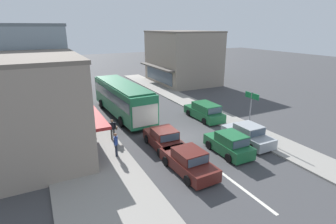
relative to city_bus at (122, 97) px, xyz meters
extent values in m
plane|color=#3F3F42|center=(1.91, -7.38, -1.88)|extent=(140.00, 140.00, 0.00)
cube|color=silver|center=(1.91, -3.38, -1.88)|extent=(0.20, 28.00, 0.01)
cube|color=gray|center=(-4.89, -1.38, -1.81)|extent=(5.20, 44.00, 0.14)
cube|color=gray|center=(8.11, -1.38, -1.82)|extent=(2.80, 44.00, 0.12)
cube|color=gray|center=(-8.29, -5.78, 1.39)|extent=(7.18, 8.50, 6.53)
cube|color=maroon|center=(-4.25, -5.78, 0.82)|extent=(1.10, 7.82, 0.20)
cube|color=#425160|center=(-4.67, -5.78, -0.48)|extent=(0.06, 6.80, 1.80)
cube|color=#6E6358|center=(-8.29, -5.78, 4.77)|extent=(7.34, 8.50, 0.24)
cube|color=#84939E|center=(-8.29, 2.42, 2.33)|extent=(7.27, 7.39, 8.43)
cube|color=#23568E|center=(-4.21, 2.42, 0.82)|extent=(1.10, 6.80, 0.20)
cube|color=#425160|center=(-4.63, 2.42, -0.48)|extent=(0.06, 5.92, 1.80)
cube|color=slate|center=(-8.29, 2.42, 6.67)|extent=(7.43, 7.39, 0.24)
cube|color=silver|center=(-8.29, 10.75, 2.27)|extent=(7.05, 8.95, 8.30)
cube|color=gold|center=(-4.32, 10.75, 0.82)|extent=(1.10, 8.24, 0.20)
cube|color=#425160|center=(-4.74, 10.75, -0.48)|extent=(0.06, 7.16, 1.80)
cube|color=#A19D92|center=(-8.29, 10.75, 6.54)|extent=(7.21, 8.95, 0.24)
cube|color=gray|center=(13.41, 11.56, 1.91)|extent=(8.04, 10.89, 7.58)
cube|color=#4C4742|center=(8.94, 11.56, 0.82)|extent=(1.10, 10.02, 0.20)
cube|color=#425160|center=(9.36, 11.56, -0.48)|extent=(0.06, 8.72, 1.80)
cube|color=#6E6358|center=(13.41, 11.56, 5.82)|extent=(8.20, 10.89, 0.24)
cube|color=#237A4C|center=(0.00, 0.01, -0.12)|extent=(2.87, 10.88, 2.70)
cube|color=#425160|center=(0.00, 0.01, 0.28)|extent=(2.90, 10.45, 0.90)
cube|color=beige|center=(0.19, -5.42, -0.32)|extent=(2.25, 0.14, 1.76)
cube|color=#1A5B39|center=(0.00, 0.01, 1.29)|extent=(2.72, 10.01, 0.12)
cylinder|color=black|center=(-1.37, 3.31, -1.40)|extent=(0.29, 0.97, 0.96)
cylinder|color=black|center=(1.13, 3.40, -1.40)|extent=(0.29, 0.97, 0.96)
cylinder|color=black|center=(-1.15, -3.00, -1.40)|extent=(0.29, 0.97, 0.96)
cylinder|color=black|center=(1.35, -2.91, -1.40)|extent=(0.29, 0.97, 0.96)
cube|color=#1E6638|center=(3.95, -11.24, -1.36)|extent=(1.68, 3.72, 0.76)
cube|color=#1E6638|center=(3.95, -11.54, -0.66)|extent=(1.54, 1.92, 0.64)
cube|color=#425160|center=(3.96, -10.57, -0.66)|extent=(1.40, 0.08, 0.54)
cube|color=#425160|center=(3.94, -12.51, -0.66)|extent=(1.37, 0.08, 0.51)
cylinder|color=black|center=(3.14, -10.12, -1.57)|extent=(0.19, 0.62, 0.62)
cylinder|color=black|center=(4.78, -10.14, -1.57)|extent=(0.19, 0.62, 0.62)
cylinder|color=black|center=(3.12, -12.34, -1.57)|extent=(0.19, 0.62, 0.62)
cylinder|color=black|center=(4.76, -12.36, -1.57)|extent=(0.19, 0.62, 0.62)
cube|color=#561E19|center=(0.35, -8.44, -1.37)|extent=(1.88, 4.26, 0.72)
cube|color=#561E19|center=(0.35, -8.54, -0.71)|extent=(1.63, 1.86, 0.60)
cube|color=#425160|center=(0.39, -7.62, -0.71)|extent=(1.44, 0.12, 0.51)
cube|color=#425160|center=(0.31, -9.46, -0.71)|extent=(1.41, 0.11, 0.48)
cylinder|color=black|center=(-0.46, -7.14, -1.57)|extent=(0.20, 0.63, 0.62)
cylinder|color=black|center=(1.26, -7.21, -1.57)|extent=(0.20, 0.63, 0.62)
cylinder|color=black|center=(-0.55, -9.66, -1.57)|extent=(0.20, 0.63, 0.62)
cylinder|color=black|center=(1.16, -9.73, -1.57)|extent=(0.20, 0.63, 0.62)
cube|color=#561E19|center=(0.20, -12.08, -1.37)|extent=(1.88, 4.26, 0.72)
cube|color=#561E19|center=(0.21, -12.18, -0.71)|extent=(1.63, 1.86, 0.60)
cube|color=#425160|center=(0.17, -11.26, -0.71)|extent=(1.44, 0.12, 0.51)
cube|color=#425160|center=(0.24, -13.10, -0.71)|extent=(1.41, 0.12, 0.48)
cylinder|color=black|center=(-0.70, -10.85, -1.57)|extent=(0.20, 0.63, 0.62)
cylinder|color=black|center=(1.01, -10.79, -1.57)|extent=(0.20, 0.63, 0.62)
cylinder|color=black|center=(-0.60, -13.37, -1.57)|extent=(0.20, 0.63, 0.62)
cylinder|color=black|center=(1.11, -13.30, -1.57)|extent=(0.20, 0.63, 0.62)
cube|color=#9EA3A8|center=(6.34, -10.56, -1.37)|extent=(1.74, 4.21, 0.72)
cube|color=#9EA3A8|center=(6.34, -10.66, -0.71)|extent=(1.57, 1.81, 0.60)
cube|color=#425160|center=(6.34, -9.74, -0.71)|extent=(1.44, 0.07, 0.51)
cube|color=#425160|center=(6.35, -11.58, -0.71)|extent=(1.40, 0.07, 0.48)
cylinder|color=black|center=(5.48, -9.30, -1.57)|extent=(0.18, 0.62, 0.62)
cylinder|color=black|center=(7.20, -9.29, -1.57)|extent=(0.18, 0.62, 0.62)
cylinder|color=black|center=(5.49, -11.82, -1.57)|extent=(0.18, 0.62, 0.62)
cylinder|color=black|center=(7.21, -11.81, -1.57)|extent=(0.18, 0.62, 0.62)
cube|color=#1E6638|center=(6.57, -4.48, -1.36)|extent=(1.80, 4.52, 0.76)
cube|color=#1E6638|center=(6.57, -4.83, -0.64)|extent=(1.66, 2.62, 0.68)
cube|color=#425160|center=(6.56, -3.51, -0.64)|extent=(1.51, 0.07, 0.58)
cube|color=#425160|center=(6.58, -6.15, -0.64)|extent=(1.48, 0.07, 0.54)
cylinder|color=black|center=(5.67, -3.14, -1.57)|extent=(0.19, 0.62, 0.62)
cylinder|color=black|center=(7.43, -3.12, -1.57)|extent=(0.19, 0.62, 0.62)
cylinder|color=black|center=(5.70, -5.84, -1.57)|extent=(0.19, 0.62, 0.62)
cylinder|color=black|center=(7.46, -5.82, -1.57)|extent=(0.19, 0.62, 0.62)
cylinder|color=gray|center=(-2.31, 9.93, 0.22)|extent=(0.12, 0.12, 4.20)
cube|color=black|center=(-2.31, 9.93, 1.97)|extent=(0.24, 0.24, 0.68)
sphere|color=black|center=(-2.17, 9.93, 2.20)|extent=(0.13, 0.13, 0.13)
sphere|color=orange|center=(-2.17, 9.93, 1.98)|extent=(0.13, 0.13, 0.13)
sphere|color=black|center=(-2.17, 9.93, 1.76)|extent=(0.13, 0.13, 0.13)
cylinder|color=gray|center=(7.53, -9.44, -0.08)|extent=(0.10, 0.10, 3.60)
cube|color=#19753D|center=(7.53, -9.46, 1.42)|extent=(0.08, 1.40, 0.44)
cube|color=white|center=(7.57, -9.46, 1.42)|extent=(0.01, 1.10, 0.10)
cylinder|color=#232838|center=(-2.86, 4.84, -1.32)|extent=(0.14, 0.14, 0.84)
cylinder|color=#232838|center=(-2.98, 4.98, -1.32)|extent=(0.14, 0.14, 0.84)
cube|color=#A82D38|center=(-2.92, 4.91, -0.62)|extent=(0.40, 0.42, 0.56)
sphere|color=brown|center=(-2.92, 4.91, -0.22)|extent=(0.22, 0.22, 0.22)
cylinder|color=#A82D38|center=(-2.77, 4.72, -0.62)|extent=(0.09, 0.09, 0.54)
cylinder|color=#A82D38|center=(-3.07, 5.10, -0.62)|extent=(0.09, 0.09, 0.54)
cube|color=brown|center=(-3.13, 5.14, -0.80)|extent=(0.25, 0.23, 0.22)
cylinder|color=#4C4742|center=(-2.72, -5.61, -1.32)|extent=(0.14, 0.14, 0.84)
cylinder|color=#4C4742|center=(-2.55, -5.68, -1.32)|extent=(0.14, 0.14, 0.84)
cube|color=black|center=(-2.64, -5.64, -0.62)|extent=(0.42, 0.35, 0.56)
sphere|color=#9E7051|center=(-2.64, -5.64, -0.22)|extent=(0.22, 0.22, 0.22)
cylinder|color=black|center=(-2.86, -5.55, -0.62)|extent=(0.09, 0.09, 0.54)
cylinder|color=black|center=(-2.42, -5.74, -0.62)|extent=(0.09, 0.09, 0.54)
cube|color=brown|center=(-2.34, -5.75, -0.80)|extent=(0.19, 0.26, 0.22)
cylinder|color=#232838|center=(-3.20, -8.46, -1.32)|extent=(0.14, 0.14, 0.84)
cylinder|color=#232838|center=(-3.13, -8.29, -1.32)|extent=(0.14, 0.14, 0.84)
cube|color=#3351A8|center=(-3.17, -8.37, -0.62)|extent=(0.34, 0.42, 0.56)
sphere|color=#9E7051|center=(-3.17, -8.37, -0.22)|extent=(0.22, 0.22, 0.22)
cylinder|color=#3351A8|center=(-3.26, -8.59, -0.62)|extent=(0.09, 0.09, 0.54)
cylinder|color=#3351A8|center=(-3.07, -8.15, -0.62)|extent=(0.09, 0.09, 0.54)
camera|label=1|loc=(-7.32, -24.07, 6.55)|focal=28.00mm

